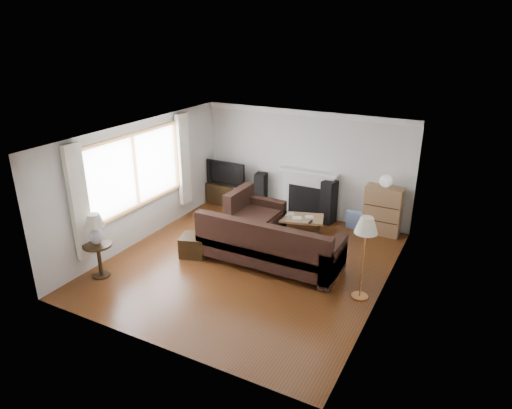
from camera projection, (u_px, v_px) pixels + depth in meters
The scene contains 17 objects.
room at pixel (248, 202), 8.32m from camera, with size 5.10×5.60×2.54m.
window at pixel (136, 171), 9.10m from camera, with size 0.12×2.74×1.54m, color olive.
curtain_near at pixel (79, 203), 7.88m from camera, with size 0.10×0.35×2.10m, color white.
curtain_far at pixel (184, 160), 10.38m from camera, with size 0.10×0.35×2.10m, color white.
fireplace at pixel (308, 194), 10.67m from camera, with size 1.40×0.26×1.15m, color white.
tv_stand at pixel (229, 194), 11.55m from camera, with size 1.07×0.48×0.54m, color black.
television at pixel (228, 172), 11.34m from camera, with size 1.06×0.14×0.61m, color black.
speaker_left at pixel (261, 191), 11.16m from camera, with size 0.26×0.31×0.92m, color black.
speaker_right at pixel (329, 202), 10.37m from camera, with size 0.28×0.34×1.01m, color black.
bookshelf at pixel (383, 210), 9.83m from camera, with size 0.78×0.37×1.07m, color olive.
globe_lamp at pixel (386, 181), 9.58m from camera, with size 0.27×0.27×0.27m, color white.
sectional_sofa at pixel (270, 242), 8.54m from camera, with size 2.91×2.13×0.94m, color black.
coffee_table at pixel (298, 226), 9.88m from camera, with size 1.06×0.58×0.42m, color olive.
footstool at pixel (194, 245), 9.00m from camera, with size 0.49×0.49×0.41m, color black.
floor_lamp at pixel (363, 259), 7.40m from camera, with size 0.38×0.38×1.46m, color #C68044.
side_table at pixel (100, 260), 8.21m from camera, with size 0.51×0.51×0.64m, color black.
table_lamp at pixel (95, 230), 7.99m from camera, with size 0.35×0.35×0.57m, color silver.
Camera 1 is at (3.73, -6.79, 4.28)m, focal length 32.00 mm.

